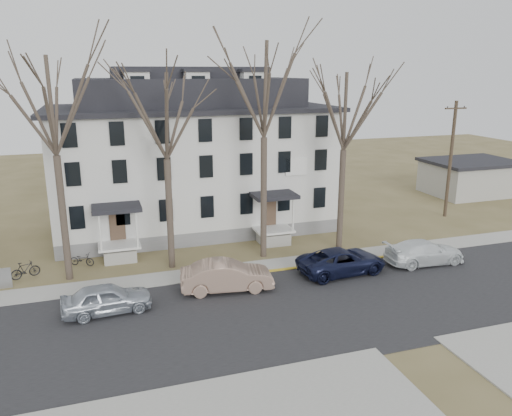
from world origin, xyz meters
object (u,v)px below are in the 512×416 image
object	(u,v)px
tree_mid_left	(165,110)
bicycle_left	(82,260)
boarding_house	(192,158)
bicycle_right	(25,271)
tree_mid_right	(345,106)
car_white	(424,253)
utility_pole_far	(451,158)
car_tan	(227,277)
tree_far_left	(51,98)
tree_center	(264,83)
car_silver	(107,299)
car_navy	(342,262)

from	to	relation	value
tree_mid_left	bicycle_left	size ratio (longest dim) A/B	8.18
boarding_house	bicycle_right	world-z (taller)	boarding_house
tree_mid_right	car_white	bearing A→B (deg)	-49.77
bicycle_left	utility_pole_far	bearing A→B (deg)	-58.91
tree_mid_left	car_tan	world-z (taller)	tree_mid_left
tree_mid_right	car_white	distance (m)	10.55
tree_far_left	tree_center	bearing A→B (deg)	0.00
tree_mid_left	bicycle_left	bearing A→B (deg)	160.90
boarding_house	car_silver	xyz separation A→B (m)	(-7.01, -13.30, -4.63)
tree_mid_left	tree_mid_right	xyz separation A→B (m)	(11.50, 0.00, 0.00)
tree_center	utility_pole_far	world-z (taller)	tree_center
tree_mid_right	car_tan	bearing A→B (deg)	-154.16
tree_far_left	car_white	bearing A→B (deg)	-11.65
tree_far_left	car_navy	bearing A→B (deg)	-15.03
tree_center	bicycle_right	bearing A→B (deg)	176.77
tree_mid_right	bicycle_left	xyz separation A→B (m)	(-16.80, 1.83, -9.19)
boarding_house	car_white	world-z (taller)	boarding_house
boarding_house	car_navy	bearing A→B (deg)	-62.05
tree_mid_right	car_silver	world-z (taller)	tree_mid_right
tree_center	car_tan	size ratio (longest dim) A/B	2.90
tree_mid_right	utility_pole_far	distance (m)	13.55
tree_center	car_silver	bearing A→B (deg)	-152.78
tree_far_left	utility_pole_far	world-z (taller)	tree_far_left
car_navy	tree_far_left	bearing A→B (deg)	70.73
tree_mid_right	bicycle_right	distance (m)	21.92
car_navy	tree_mid_right	bearing A→B (deg)	-29.39
tree_mid_left	boarding_house	bearing A→B (deg)	69.80
tree_far_left	tree_mid_left	xyz separation A→B (m)	(6.00, 0.00, -0.74)
tree_far_left	tree_mid_left	distance (m)	6.05
bicycle_left	bicycle_right	size ratio (longest dim) A/B	0.93
utility_pole_far	car_tan	bearing A→B (deg)	-157.80
tree_mid_left	car_tan	distance (m)	10.10
utility_pole_far	car_tan	distance (m)	23.19
tree_far_left	bicycle_left	world-z (taller)	tree_far_left
tree_far_left	car_tan	world-z (taller)	tree_far_left
boarding_house	bicycle_right	distance (m)	14.43
car_silver	bicycle_left	distance (m)	7.11
tree_mid_left	utility_pole_far	size ratio (longest dim) A/B	1.34
car_silver	tree_center	bearing A→B (deg)	-67.33
tree_mid_left	bicycle_right	bearing A→B (deg)	174.48
car_navy	bicycle_right	size ratio (longest dim) A/B	3.23
tree_far_left	tree_mid_left	bearing A→B (deg)	0.00
tree_far_left	utility_pole_far	bearing A→B (deg)	8.10
tree_far_left	tree_center	distance (m)	12.02
tree_mid_left	tree_far_left	bearing A→B (deg)	180.00
bicycle_left	car_navy	bearing A→B (deg)	-85.65
utility_pole_far	tree_mid_right	bearing A→B (deg)	-160.71
tree_mid_right	car_white	size ratio (longest dim) A/B	2.49
bicycle_left	tree_far_left	bearing A→B (deg)	-174.48
boarding_house	tree_far_left	distance (m)	13.12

